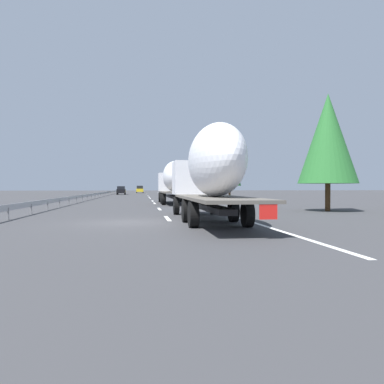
{
  "coord_description": "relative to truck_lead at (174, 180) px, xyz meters",
  "views": [
    {
      "loc": [
        -17.99,
        -0.44,
        1.6
      ],
      "look_at": [
        12.01,
        -4.38,
        1.22
      ],
      "focal_mm": 36.71,
      "sensor_mm": 36.0,
      "label": 1
    }
  ],
  "objects": [
    {
      "name": "ground_plane",
      "position": [
        20.31,
        3.6,
        -2.32
      ],
      "size": [
        260.0,
        260.0,
        0.0
      ],
      "primitive_type": "plane",
      "color": "#38383A"
    },
    {
      "name": "tree_5",
      "position": [
        36.7,
        -9.66,
        1.77
      ],
      "size": [
        3.84,
        3.84,
        6.23
      ],
      "color": "#472D19",
      "rests_on": "ground_plane"
    },
    {
      "name": "lane_stripe_5",
      "position": [
        25.36,
        1.8,
        -2.31
      ],
      "size": [
        3.2,
        0.2,
        0.01
      ],
      "primitive_type": "cube",
      "color": "white",
      "rests_on": "ground_plane"
    },
    {
      "name": "guardrail_median",
      "position": [
        23.31,
        9.6,
        -1.74
      ],
      "size": [
        94.0,
        0.1,
        0.76
      ],
      "color": "#9EA0A5",
      "rests_on": "ground_plane"
    },
    {
      "name": "road_sign",
      "position": [
        21.9,
        -3.1,
        -0.2
      ],
      "size": [
        0.1,
        0.9,
        3.06
      ],
      "color": "gray",
      "rests_on": "ground_plane"
    },
    {
      "name": "lane_stripe_2",
      "position": [
        1.28,
        1.8,
        -2.31
      ],
      "size": [
        3.2,
        0.2,
        0.01
      ],
      "primitive_type": "cube",
      "color": "white",
      "rests_on": "ground_plane"
    },
    {
      "name": "truck_trailing",
      "position": [
        -19.93,
        0.0,
        0.1
      ],
      "size": [
        13.96,
        2.55,
        4.28
      ],
      "color": "silver",
      "rests_on": "ground_plane"
    },
    {
      "name": "car_black_suv",
      "position": [
        47.28,
        7.28,
        -1.4
      ],
      "size": [
        4.24,
        1.82,
        1.8
      ],
      "color": "black",
      "rests_on": "ground_plane"
    },
    {
      "name": "lane_stripe_6",
      "position": [
        35.01,
        1.8,
        -2.31
      ],
      "size": [
        3.2,
        0.2,
        0.01
      ],
      "primitive_type": "cube",
      "color": "white",
      "rests_on": "ground_plane"
    },
    {
      "name": "tree_2",
      "position": [
        40.82,
        -7.78,
        1.77
      ],
      "size": [
        3.48,
        3.48,
        6.22
      ],
      "color": "#472D19",
      "rests_on": "ground_plane"
    },
    {
      "name": "edge_line_right",
      "position": [
        25.31,
        -1.9,
        -2.31
      ],
      "size": [
        110.0,
        0.2,
        0.01
      ],
      "primitive_type": "cube",
      "color": "white",
      "rests_on": "ground_plane"
    },
    {
      "name": "car_yellow_coupe",
      "position": [
        70.24,
        3.37,
        -1.34
      ],
      "size": [
        4.17,
        1.91,
        1.98
      ],
      "color": "gold",
      "rests_on": "ground_plane"
    },
    {
      "name": "lane_stripe_3",
      "position": [
        7.72,
        1.8,
        -2.31
      ],
      "size": [
        3.2,
        0.2,
        0.01
      ],
      "primitive_type": "cube",
      "color": "white",
      "rests_on": "ground_plane"
    },
    {
      "name": "tree_4",
      "position": [
        44.88,
        -5.97,
        1.88
      ],
      "size": [
        3.24,
        3.24,
        6.64
      ],
      "color": "#472D19",
      "rests_on": "ground_plane"
    },
    {
      "name": "lane_stripe_7",
      "position": [
        54.12,
        1.8,
        -2.31
      ],
      "size": [
        3.2,
        0.2,
        0.01
      ],
      "primitive_type": "cube",
      "color": "white",
      "rests_on": "ground_plane"
    },
    {
      "name": "tree_1",
      "position": [
        62.46,
        -9.49,
        1.3
      ],
      "size": [
        3.88,
        3.88,
        6.0
      ],
      "color": "#472D19",
      "rests_on": "ground_plane"
    },
    {
      "name": "tree_3",
      "position": [
        9.64,
        -7.73,
        2.34
      ],
      "size": [
        2.81,
        2.81,
        7.56
      ],
      "color": "#472D19",
      "rests_on": "ground_plane"
    },
    {
      "name": "tree_0",
      "position": [
        -12.92,
        -9.24,
        2.52
      ],
      "size": [
        3.93,
        3.93,
        7.85
      ],
      "color": "#472D19",
      "rests_on": "ground_plane"
    },
    {
      "name": "lane_stripe_4",
      "position": [
        18.29,
        1.8,
        -2.31
      ],
      "size": [
        3.2,
        0.2,
        0.01
      ],
      "primitive_type": "cube",
      "color": "white",
      "rests_on": "ground_plane"
    },
    {
      "name": "lane_stripe_0",
      "position": [
        -17.69,
        1.8,
        -2.31
      ],
      "size": [
        3.2,
        0.2,
        0.01
      ],
      "primitive_type": "cube",
      "color": "white",
      "rests_on": "ground_plane"
    },
    {
      "name": "lane_stripe_1",
      "position": [
        -8.91,
        1.8,
        -2.31
      ],
      "size": [
        3.2,
        0.2,
        0.01
      ],
      "primitive_type": "cube",
      "color": "white",
      "rests_on": "ground_plane"
    },
    {
      "name": "truck_lead",
      "position": [
        0.0,
        0.0,
        0.0
      ],
      "size": [
        12.21,
        2.55,
        4.03
      ],
      "color": "silver",
      "rests_on": "ground_plane"
    }
  ]
}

